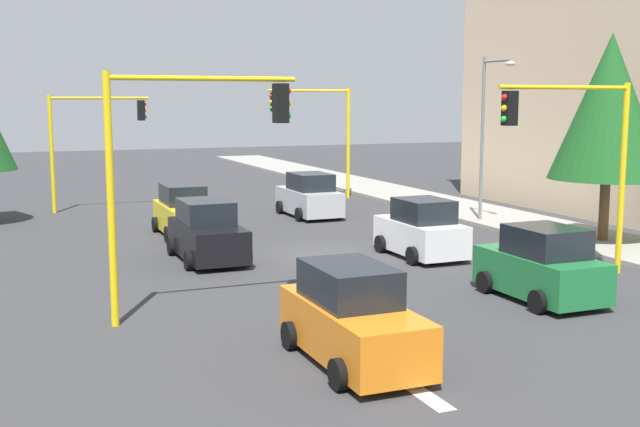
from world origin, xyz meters
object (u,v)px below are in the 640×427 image
(car_black, at_px, (207,233))
(car_orange, at_px, (352,319))
(car_green, at_px, (541,266))
(car_white, at_px, (421,230))
(street_lamp_curbside, at_px, (488,121))
(traffic_signal_near_right, at_px, (186,146))
(traffic_signal_far_right, at_px, (92,129))
(tree_roadside_near, at_px, (609,107))
(car_silver, at_px, (309,197))
(car_yellow, at_px, (184,212))
(traffic_signal_near_left, at_px, (576,141))
(traffic_signal_far_left, at_px, (317,121))

(car_black, bearing_deg, car_orange, 0.79)
(car_green, bearing_deg, car_white, -179.32)
(street_lamp_curbside, bearing_deg, traffic_signal_near_right, -57.23)
(traffic_signal_far_right, xyz_separation_m, tree_roadside_near, (16.00, 16.16, 1.11))
(car_silver, bearing_deg, car_green, 0.54)
(car_white, relative_size, car_green, 0.99)
(car_white, bearing_deg, car_yellow, -138.32)
(car_white, height_order, car_silver, same)
(traffic_signal_near_right, height_order, car_white, traffic_signal_near_right)
(traffic_signal_near_left, bearing_deg, traffic_signal_far_right, -150.38)
(car_white, xyz_separation_m, car_orange, (8.91, -6.62, 0.00))
(street_lamp_curbside, bearing_deg, car_white, -49.48)
(car_yellow, xyz_separation_m, car_orange, (16.12, -0.19, 0.00))
(car_yellow, bearing_deg, tree_roadside_near, 60.81)
(traffic_signal_near_right, bearing_deg, car_black, 162.24)
(tree_roadside_near, height_order, car_green, tree_roadside_near)
(car_black, distance_m, car_green, 10.87)
(traffic_signal_far_right, xyz_separation_m, car_orange, (24.44, 2.22, -2.97))
(traffic_signal_near_right, height_order, car_silver, traffic_signal_near_right)
(traffic_signal_far_right, bearing_deg, car_green, 22.25)
(car_green, bearing_deg, car_yellow, -154.23)
(car_orange, bearing_deg, traffic_signal_far_right, -174.82)
(traffic_signal_far_right, height_order, street_lamp_curbside, street_lamp_curbside)
(traffic_signal_near_left, xyz_separation_m, traffic_signal_far_right, (-20.00, -11.37, -0.19))
(car_orange, bearing_deg, car_yellow, 179.31)
(car_black, height_order, car_yellow, same)
(car_green, bearing_deg, car_silver, -179.46)
(traffic_signal_far_right, height_order, car_yellow, traffic_signal_far_right)
(tree_roadside_near, height_order, car_yellow, tree_roadside_near)
(traffic_signal_far_right, distance_m, tree_roadside_near, 22.77)
(traffic_signal_near_right, distance_m, car_yellow, 12.38)
(traffic_signal_near_left, height_order, car_white, traffic_signal_near_left)
(traffic_signal_near_left, height_order, traffic_signal_near_right, traffic_signal_near_right)
(traffic_signal_far_left, xyz_separation_m, car_white, (15.54, -2.55, -3.23))
(traffic_signal_far_left, xyz_separation_m, car_orange, (24.44, -9.17, -3.23))
(traffic_signal_far_right, relative_size, car_green, 1.47)
(traffic_signal_near_right, bearing_deg, car_silver, 148.66)
(street_lamp_curbside, distance_m, car_silver, 8.54)
(car_silver, bearing_deg, street_lamp_curbside, 51.33)
(tree_roadside_near, relative_size, car_yellow, 1.90)
(car_green, bearing_deg, street_lamp_curbside, 152.43)
(car_silver, bearing_deg, car_black, -40.49)
(traffic_signal_far_right, distance_m, car_white, 18.12)
(car_yellow, relative_size, car_orange, 0.96)
(traffic_signal_far_left, xyz_separation_m, tree_roadside_near, (16.00, 4.78, 0.86))
(car_silver, bearing_deg, traffic_signal_near_left, 10.21)
(traffic_signal_near_left, relative_size, car_silver, 1.40)
(traffic_signal_near_right, height_order, tree_roadside_near, tree_roadside_near)
(traffic_signal_far_right, bearing_deg, car_orange, 5.18)
(traffic_signal_near_right, relative_size, traffic_signal_far_left, 1.01)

